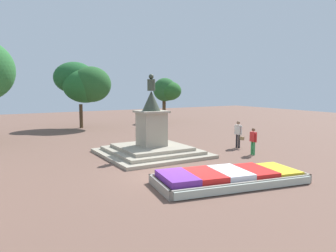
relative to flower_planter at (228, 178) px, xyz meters
The scene contains 7 objects.
ground_plane 2.62m from the flower_planter, 121.67° to the left, with size 79.86×79.86×0.00m, color brown.
flower_planter is the anchor object (origin of this frame).
statue_monument 6.78m from the flower_planter, 90.39° to the left, with size 5.62×5.62×4.73m.
pedestrian_with_handbag 8.26m from the flower_planter, 44.67° to the left, with size 0.32×0.72×1.78m.
pedestrian_crossing_plaza 6.31m from the flower_planter, 35.92° to the left, with size 0.24×0.57×1.60m.
park_tree_far_left 21.62m from the flower_planter, 89.45° to the left, with size 5.03×5.11×6.38m.
park_tree_far_right 24.29m from the flower_planter, 65.84° to the left, with size 3.17×3.00×4.96m.
Camera 1 is at (-7.47, -12.36, 4.03)m, focal length 35.00 mm.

